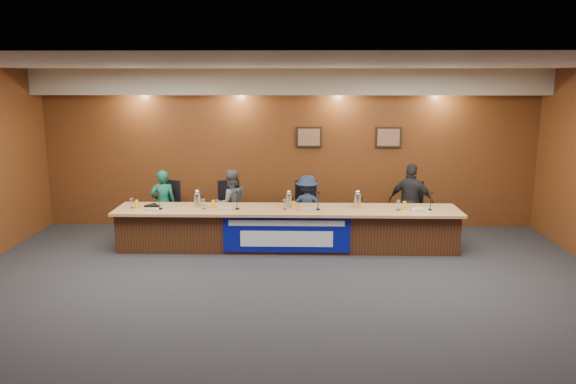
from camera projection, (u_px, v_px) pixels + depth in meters
name	position (u px, v px, depth m)	size (l,w,h in m)	color
floor	(283.00, 300.00, 7.81)	(10.00, 10.00, 0.00)	black
ceiling	(282.00, 65.00, 7.17)	(10.00, 8.00, 0.04)	silver
wall_back	(289.00, 149.00, 11.41)	(10.00, 0.04, 3.20)	#582D14
soffit	(289.00, 82.00, 10.89)	(10.00, 0.50, 0.50)	beige
dais_body	(287.00, 229.00, 10.09)	(6.00, 0.80, 0.70)	#3F2110
dais_top	(287.00, 210.00, 9.97)	(6.10, 0.95, 0.05)	#B3814E
banner	(287.00, 234.00, 9.68)	(2.20, 0.02, 0.65)	#060D7F
banner_text_upper	(287.00, 223.00, 9.63)	(2.00, 0.01, 0.10)	silver
banner_text_lower	(287.00, 239.00, 9.68)	(1.60, 0.01, 0.28)	silver
wall_photo_left	(309.00, 137.00, 11.32)	(0.52, 0.04, 0.42)	black
wall_photo_right	(388.00, 137.00, 11.28)	(0.52, 0.04, 0.42)	black
panelist_a	(163.00, 204.00, 10.73)	(0.48, 0.31, 1.32)	#10503E
panelist_b	(231.00, 204.00, 10.70)	(0.65, 0.51, 1.33)	#4C4D52
panelist_c	(307.00, 207.00, 10.67)	(0.79, 0.46, 1.23)	#19263E
panelist_d	(411.00, 202.00, 10.60)	(0.85, 0.35, 1.45)	black
office_chair_a	(165.00, 212.00, 10.86)	(0.48, 0.48, 0.08)	black
office_chair_b	(232.00, 212.00, 10.83)	(0.48, 0.48, 0.08)	black
office_chair_c	(307.00, 213.00, 10.80)	(0.48, 0.48, 0.08)	black
office_chair_d	(409.00, 213.00, 10.75)	(0.48, 0.48, 0.08)	black
nameplate_a	(150.00, 209.00, 9.74)	(0.24, 0.06, 0.09)	white
microphone_a	(161.00, 209.00, 9.91)	(0.07, 0.07, 0.02)	black
juice_glass_a	(137.00, 204.00, 9.97)	(0.06, 0.06, 0.15)	#FAB10B
water_glass_a	(132.00, 203.00, 9.97)	(0.08, 0.08, 0.18)	silver
nameplate_b	(224.00, 209.00, 9.76)	(0.24, 0.06, 0.09)	white
microphone_b	(237.00, 209.00, 9.91)	(0.07, 0.07, 0.02)	black
juice_glass_b	(213.00, 204.00, 9.96)	(0.06, 0.06, 0.15)	#FAB10B
water_glass_b	(203.00, 204.00, 9.90)	(0.08, 0.08, 0.18)	silver
nameplate_c	(306.00, 209.00, 9.70)	(0.24, 0.06, 0.09)	white
microphone_c	(318.00, 209.00, 9.86)	(0.07, 0.07, 0.02)	black
juice_glass_c	(294.00, 205.00, 9.87)	(0.06, 0.06, 0.15)	#FAB10B
water_glass_c	(285.00, 204.00, 9.88)	(0.08, 0.08, 0.18)	silver
nameplate_d	(421.00, 210.00, 9.68)	(0.24, 0.06, 0.09)	white
microphone_d	(430.00, 210.00, 9.83)	(0.07, 0.07, 0.02)	black
juice_glass_d	(404.00, 206.00, 9.86)	(0.06, 0.06, 0.15)	#FAB10B
water_glass_d	(398.00, 205.00, 9.81)	(0.08, 0.08, 0.18)	silver
carafe_left	(197.00, 200.00, 10.06)	(0.13, 0.13, 0.25)	silver
carafe_mid	(289.00, 200.00, 10.04)	(0.11, 0.11, 0.26)	silver
carafe_right	(357.00, 201.00, 9.99)	(0.12, 0.12, 0.26)	silver
speakerphone	(153.00, 206.00, 10.07)	(0.32, 0.32, 0.05)	black
paper_stack	(421.00, 210.00, 9.86)	(0.22, 0.30, 0.01)	white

